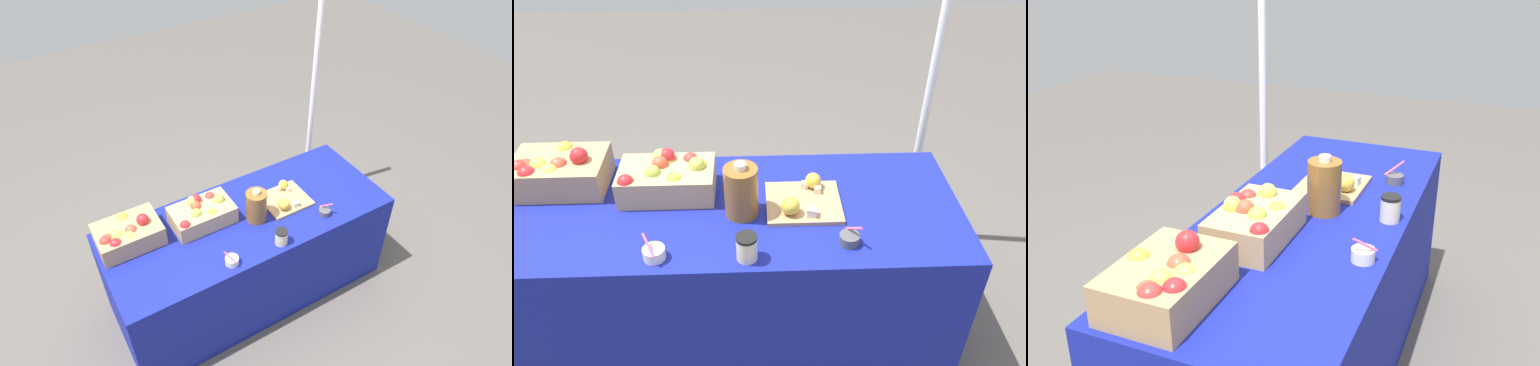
# 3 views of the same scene
# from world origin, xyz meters

# --- Properties ---
(ground_plane) EXTENTS (10.00, 10.00, 0.00)m
(ground_plane) POSITION_xyz_m (0.00, 0.00, 0.00)
(ground_plane) COLOR #56514C
(table) EXTENTS (1.90, 0.76, 0.74)m
(table) POSITION_xyz_m (0.00, 0.00, 0.37)
(table) COLOR navy
(table) RESTS_ON ground_plane
(apple_crate_left) EXTENTS (0.39, 0.27, 0.19)m
(apple_crate_left) POSITION_xyz_m (-0.74, 0.17, 0.82)
(apple_crate_left) COLOR tan
(apple_crate_left) RESTS_ON table
(apple_crate_middle) EXTENTS (0.40, 0.24, 0.17)m
(apple_crate_middle) POSITION_xyz_m (-0.26, 0.11, 0.81)
(apple_crate_middle) COLOR tan
(apple_crate_middle) RESTS_ON table
(cutting_board_front) EXTENTS (0.31, 0.28, 0.09)m
(cutting_board_front) POSITION_xyz_m (0.30, 0.00, 0.76)
(cutting_board_front) COLOR tan
(cutting_board_front) RESTS_ON table
(sample_bowl_near) EXTENTS (0.08, 0.09, 0.10)m
(sample_bowl_near) POSITION_xyz_m (-0.27, -0.29, 0.76)
(sample_bowl_near) COLOR silver
(sample_bowl_near) RESTS_ON table
(sample_bowl_mid) EXTENTS (0.08, 0.09, 0.10)m
(sample_bowl_mid) POSITION_xyz_m (0.45, -0.24, 0.76)
(sample_bowl_mid) COLOR #4C4C51
(sample_bowl_mid) RESTS_ON table
(cider_jug) EXTENTS (0.14, 0.14, 0.24)m
(cider_jug) POSITION_xyz_m (0.05, -0.05, 0.85)
(cider_jug) COLOR brown
(cider_jug) RESTS_ON table
(coffee_cup) EXTENTS (0.08, 0.08, 0.11)m
(coffee_cup) POSITION_xyz_m (0.07, -0.31, 0.79)
(coffee_cup) COLOR beige
(coffee_cup) RESTS_ON table
(tent_pole) EXTENTS (0.04, 0.04, 2.03)m
(tent_pole) POSITION_xyz_m (0.99, 0.65, 1.01)
(tent_pole) COLOR white
(tent_pole) RESTS_ON ground_plane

